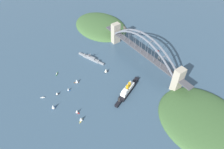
{
  "coord_description": "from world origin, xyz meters",
  "views": [
    {
      "loc": [
        -233.48,
        247.83,
        287.99
      ],
      "look_at": [
        0.0,
        79.87,
        8.0
      ],
      "focal_mm": 32.08,
      "sensor_mm": 36.0,
      "label": 1
    }
  ],
  "objects": [
    {
      "name": "seaplane_second_in_formation",
      "position": [
        6.78,
        -55.17,
        2.03
      ],
      "size": [
        9.78,
        8.46,
        4.87
      ],
      "color": "#B7B7B2",
      "rests_on": "ground"
    },
    {
      "name": "headland_east_shore",
      "position": [
        177.19,
        -12.04,
        0.0
      ],
      "size": [
        164.33,
        123.68,
        29.43
      ],
      "color": "#3D6033",
      "rests_on": "ground"
    },
    {
      "name": "naval_cruiser",
      "position": [
        74.04,
        84.76,
        3.05
      ],
      "size": [
        67.21,
        27.13,
        17.27
      ],
      "color": "gray",
      "rests_on": "ground"
    },
    {
      "name": "seaplane_taxiing_near_bridge",
      "position": [
        -14.71,
        -40.26,
        2.24
      ],
      "size": [
        8.55,
        8.55,
        5.05
      ],
      "color": "#B7B7B2",
      "rests_on": "ground"
    },
    {
      "name": "small_boat_3",
      "position": [
        -35.14,
        179.25,
        4.16
      ],
      "size": [
        7.21,
        5.6,
        8.83
      ],
      "color": "#B2231E",
      "rests_on": "ground"
    },
    {
      "name": "small_boat_7",
      "position": [
        31.32,
        214.76,
        0.78
      ],
      "size": [
        4.73,
        7.49,
        2.12
      ],
      "color": "silver",
      "rests_on": "ground"
    },
    {
      "name": "harbor_arch_bridge",
      "position": [
        -0.0,
        0.0,
        27.74
      ],
      "size": [
        253.33,
        18.89,
        69.0
      ],
      "color": "#ADA38E",
      "rests_on": "ground"
    },
    {
      "name": "ocean_liner",
      "position": [
        -49.18,
        79.55,
        5.98
      ],
      "size": [
        38.03,
        79.26,
        20.23
      ],
      "color": "black",
      "rests_on": "ground"
    },
    {
      "name": "small_boat_4",
      "position": [
        28.42,
        144.84,
        4.28
      ],
      "size": [
        7.84,
        9.89,
        9.29
      ],
      "color": "brown",
      "rests_on": "ground"
    },
    {
      "name": "small_boat_5",
      "position": [
        22.59,
        189.9,
        3.63
      ],
      "size": [
        4.35,
        7.76,
        7.64
      ],
      "color": "black",
      "rests_on": "ground"
    },
    {
      "name": "small_boat_0",
      "position": [
        -52.76,
        181.04,
        4.25
      ],
      "size": [
        7.67,
        8.97,
        9.08
      ],
      "color": "gold",
      "rests_on": "ground"
    },
    {
      "name": "small_boat_2",
      "position": [
        74.56,
        167.07,
        0.78
      ],
      "size": [
        9.31,
        8.53,
        2.24
      ],
      "color": "#2D6B3D",
      "rests_on": "ground"
    },
    {
      "name": "small_boat_8",
      "position": [
        19.66,
        81.38,
        4.82
      ],
      "size": [
        6.33,
        10.55,
        10.33
      ],
      "color": "black",
      "rests_on": "ground"
    },
    {
      "name": "ground_plane",
      "position": [
        0.0,
        0.0,
        0.0
      ],
      "size": [
        1400.0,
        1400.0,
        0.0
      ],
      "primitive_type": "plane",
      "color": "#385166"
    },
    {
      "name": "small_boat_1",
      "position": [
        19.54,
        168.21,
        3.33
      ],
      "size": [
        4.95,
        5.86,
        7.1
      ],
      "color": "#234C8C",
      "rests_on": "ground"
    },
    {
      "name": "small_boat_6",
      "position": [
        -2.74,
        208.42,
        4.96
      ],
      "size": [
        6.98,
        9.89,
        10.75
      ],
      "color": "#234C8C",
      "rests_on": "ground"
    },
    {
      "name": "headland_west_shore",
      "position": [
        -172.56,
        14.79,
        0.0
      ],
      "size": [
        153.87,
        136.0,
        24.92
      ],
      "color": "#3D6033",
      "rests_on": "ground"
    }
  ]
}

